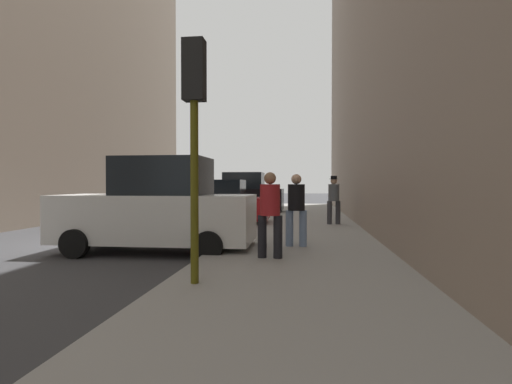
% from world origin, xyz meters
% --- Properties ---
extents(ground_plane, '(120.00, 120.00, 0.00)m').
position_xyz_m(ground_plane, '(0.00, 0.00, 0.00)').
color(ground_plane, '#38383A').
extents(sidewalk, '(4.00, 40.00, 0.15)m').
position_xyz_m(sidewalk, '(6.00, 0.00, 0.07)').
color(sidewalk, gray).
rests_on(sidewalk, ground_plane).
extents(parked_white_van, '(4.61, 2.08, 2.25)m').
position_xyz_m(parked_white_van, '(2.65, -1.23, 1.03)').
color(parked_white_van, silver).
rests_on(parked_white_van, ground_plane).
extents(parked_red_hatchback, '(4.22, 2.09, 1.79)m').
position_xyz_m(parked_red_hatchback, '(2.65, 4.73, 0.85)').
color(parked_red_hatchback, '#B2191E').
rests_on(parked_red_hatchback, ground_plane).
extents(parked_black_suv, '(4.62, 2.09, 2.25)m').
position_xyz_m(parked_black_suv, '(2.65, 10.94, 1.03)').
color(parked_black_suv, black).
rests_on(parked_black_suv, ground_plane).
extents(fire_hydrant, '(0.42, 0.22, 0.70)m').
position_xyz_m(fire_hydrant, '(4.45, 5.24, 0.50)').
color(fire_hydrant, red).
rests_on(fire_hydrant, sidewalk).
extents(traffic_light, '(0.32, 0.32, 3.60)m').
position_xyz_m(traffic_light, '(4.50, -4.55, 2.76)').
color(traffic_light, '#514C0F').
rests_on(traffic_light, sidewalk).
extents(pedestrian_in_red_jacket, '(0.52, 0.44, 1.71)m').
position_xyz_m(pedestrian_in_red_jacket, '(5.43, -2.39, 1.10)').
color(pedestrian_in_red_jacket, black).
rests_on(pedestrian_in_red_jacket, sidewalk).
extents(pedestrian_with_beanie, '(0.53, 0.48, 1.78)m').
position_xyz_m(pedestrian_with_beanie, '(7.15, 4.59, 1.14)').
color(pedestrian_with_beanie, '#333338').
rests_on(pedestrian_with_beanie, sidewalk).
extents(pedestrian_in_jeans, '(0.50, 0.41, 1.71)m').
position_xyz_m(pedestrian_in_jeans, '(5.91, -0.82, 1.10)').
color(pedestrian_in_jeans, '#728CB2').
rests_on(pedestrian_in_jeans, sidewalk).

